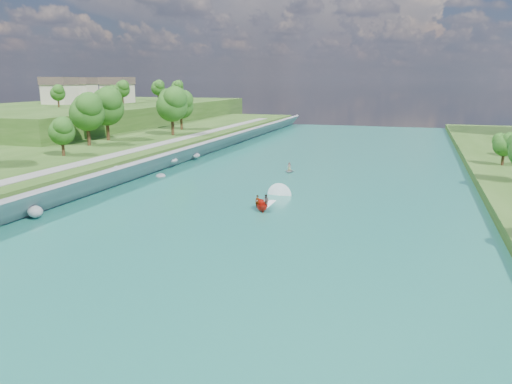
% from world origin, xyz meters
% --- Properties ---
extents(ground, '(260.00, 260.00, 0.00)m').
position_xyz_m(ground, '(0.00, 0.00, 0.00)').
color(ground, '#2D5119').
rests_on(ground, ground).
extents(river_water, '(55.00, 240.00, 0.10)m').
position_xyz_m(river_water, '(0.00, 20.00, 0.05)').
color(river_water, '#185E59').
rests_on(river_water, ground).
extents(ridge_west, '(60.00, 120.00, 9.00)m').
position_xyz_m(ridge_west, '(-82.50, 95.00, 4.50)').
color(ridge_west, '#2D5119').
rests_on(ridge_west, ground).
extents(riprap_bank, '(4.69, 236.00, 4.25)m').
position_xyz_m(riprap_bank, '(-25.83, 18.53, 1.78)').
color(riprap_bank, slate).
rests_on(riprap_bank, ground).
extents(riverside_path, '(3.00, 200.00, 0.10)m').
position_xyz_m(riverside_path, '(-32.50, 20.00, 3.55)').
color(riverside_path, gray).
rests_on(riverside_path, berm_west).
extents(ridge_houses, '(29.50, 29.50, 8.40)m').
position_xyz_m(ridge_houses, '(-88.67, 100.00, 13.31)').
color(ridge_houses, beige).
rests_on(ridge_houses, ridge_west).
extents(trees_ridge, '(18.26, 64.21, 8.77)m').
position_xyz_m(trees_ridge, '(-72.71, 104.67, 13.08)').
color(trees_ridge, '#244D14').
rests_on(trees_ridge, ridge_west).
extents(motorboat, '(3.60, 18.68, 2.04)m').
position_xyz_m(motorboat, '(-0.33, 16.21, 0.67)').
color(motorboat, '#B21B0E').
rests_on(motorboat, river_water).
extents(raft, '(2.21, 2.85, 1.72)m').
position_xyz_m(raft, '(-3.55, 41.66, 0.48)').
color(raft, gray).
rests_on(raft, river_water).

